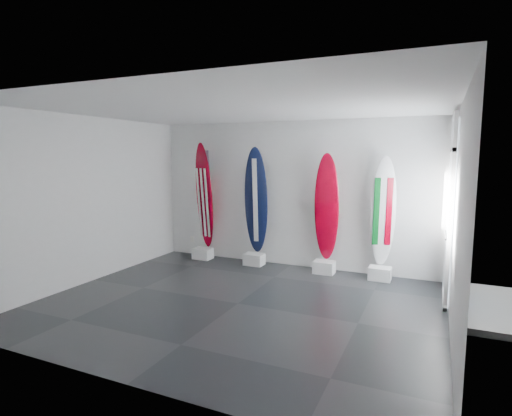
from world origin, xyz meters
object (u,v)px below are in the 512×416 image
at_px(surfboard_usa, 204,196).
at_px(surfboard_italy, 383,212).
at_px(surfboard_swiss, 327,207).
at_px(surfboard_navy, 256,201).

xyz_separation_m(surfboard_usa, surfboard_italy, (3.83, 0.00, -0.14)).
distance_m(surfboard_usa, surfboard_italy, 3.84).
xyz_separation_m(surfboard_usa, surfboard_swiss, (2.77, 0.00, -0.12)).
xyz_separation_m(surfboard_navy, surfboard_swiss, (1.51, 0.00, -0.06)).
bearing_deg(surfboard_navy, surfboard_swiss, -5.29).
bearing_deg(surfboard_navy, surfboard_usa, 174.71).
relative_size(surfboard_usa, surfboard_swiss, 1.11).
distance_m(surfboard_navy, surfboard_swiss, 1.51).
distance_m(surfboard_usa, surfboard_navy, 1.26).
distance_m(surfboard_usa, surfboard_swiss, 2.78).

